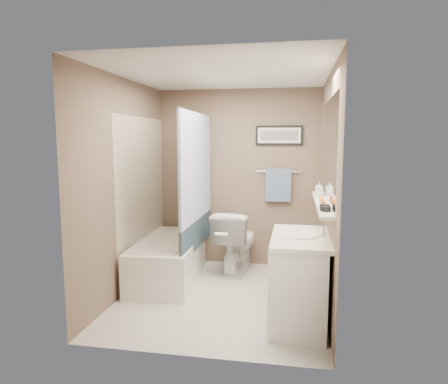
% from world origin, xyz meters
% --- Properties ---
extents(ground, '(2.50, 2.50, 0.00)m').
position_xyz_m(ground, '(0.00, 0.00, 0.00)').
color(ground, beige).
rests_on(ground, ground).
extents(ceiling, '(2.20, 2.50, 0.04)m').
position_xyz_m(ceiling, '(0.00, 0.00, 2.38)').
color(ceiling, silver).
rests_on(ceiling, wall_back).
extents(wall_back, '(2.20, 0.04, 2.40)m').
position_xyz_m(wall_back, '(0.00, 1.23, 1.20)').
color(wall_back, brown).
rests_on(wall_back, ground).
extents(wall_front, '(2.20, 0.04, 2.40)m').
position_xyz_m(wall_front, '(0.00, -1.23, 1.20)').
color(wall_front, brown).
rests_on(wall_front, ground).
extents(wall_left, '(0.04, 2.50, 2.40)m').
position_xyz_m(wall_left, '(-1.08, 0.00, 1.20)').
color(wall_left, brown).
rests_on(wall_left, ground).
extents(wall_right, '(0.04, 2.50, 2.40)m').
position_xyz_m(wall_right, '(1.08, 0.00, 1.20)').
color(wall_right, brown).
rests_on(wall_right, ground).
extents(tile_surround, '(0.02, 1.55, 2.00)m').
position_xyz_m(tile_surround, '(-1.09, 0.50, 1.00)').
color(tile_surround, beige).
rests_on(tile_surround, wall_left).
extents(curtain_rod, '(0.02, 1.55, 0.02)m').
position_xyz_m(curtain_rod, '(-0.40, 0.50, 2.05)').
color(curtain_rod, silver).
rests_on(curtain_rod, wall_left).
extents(curtain_upper, '(0.03, 1.45, 1.28)m').
position_xyz_m(curtain_upper, '(-0.40, 0.50, 1.40)').
color(curtain_upper, silver).
rests_on(curtain_upper, curtain_rod).
extents(curtain_lower, '(0.03, 1.45, 0.36)m').
position_xyz_m(curtain_lower, '(-0.40, 0.50, 0.58)').
color(curtain_lower, '#293D4E').
rests_on(curtain_lower, curtain_rod).
extents(mirror, '(0.02, 1.60, 1.00)m').
position_xyz_m(mirror, '(1.09, -0.15, 1.62)').
color(mirror, silver).
rests_on(mirror, wall_right).
extents(shelf, '(0.12, 1.60, 0.03)m').
position_xyz_m(shelf, '(1.04, -0.15, 1.10)').
color(shelf, silver).
rests_on(shelf, wall_right).
extents(towel_bar, '(0.60, 0.02, 0.02)m').
position_xyz_m(towel_bar, '(0.55, 1.22, 1.30)').
color(towel_bar, silver).
rests_on(towel_bar, wall_back).
extents(towel, '(0.34, 0.05, 0.44)m').
position_xyz_m(towel, '(0.55, 1.20, 1.12)').
color(towel, '#7E99B8').
rests_on(towel, towel_bar).
extents(art_frame, '(0.62, 0.02, 0.26)m').
position_xyz_m(art_frame, '(0.55, 1.23, 1.78)').
color(art_frame, black).
rests_on(art_frame, wall_back).
extents(art_mat, '(0.56, 0.00, 0.20)m').
position_xyz_m(art_mat, '(0.55, 1.22, 1.78)').
color(art_mat, white).
rests_on(art_mat, art_frame).
extents(art_image, '(0.50, 0.00, 0.13)m').
position_xyz_m(art_image, '(0.55, 1.22, 1.78)').
color(art_image, '#595959').
rests_on(art_image, art_mat).
extents(door, '(0.80, 0.02, 2.00)m').
position_xyz_m(door, '(0.55, -1.24, 1.00)').
color(door, silver).
rests_on(door, wall_front).
extents(door_handle, '(0.10, 0.02, 0.02)m').
position_xyz_m(door_handle, '(0.22, -1.19, 1.00)').
color(door_handle, silver).
rests_on(door_handle, door).
extents(bathtub, '(0.81, 1.55, 0.50)m').
position_xyz_m(bathtub, '(-0.75, 0.44, 0.25)').
color(bathtub, white).
rests_on(bathtub, ground).
extents(tub_rim, '(0.56, 1.36, 0.02)m').
position_xyz_m(tub_rim, '(-0.75, 0.44, 0.50)').
color(tub_rim, silver).
rests_on(tub_rim, bathtub).
extents(toilet, '(0.58, 0.86, 0.82)m').
position_xyz_m(toilet, '(0.03, 0.88, 0.41)').
color(toilet, white).
rests_on(toilet, ground).
extents(vanity, '(0.57, 0.94, 0.80)m').
position_xyz_m(vanity, '(0.85, -0.47, 0.40)').
color(vanity, white).
rests_on(vanity, ground).
extents(countertop, '(0.54, 0.96, 0.04)m').
position_xyz_m(countertop, '(0.84, -0.47, 0.82)').
color(countertop, silver).
rests_on(countertop, vanity).
extents(sink_basin, '(0.34, 0.34, 0.01)m').
position_xyz_m(sink_basin, '(0.83, -0.47, 0.85)').
color(sink_basin, silver).
rests_on(sink_basin, countertop).
extents(faucet_spout, '(0.02, 0.02, 0.10)m').
position_xyz_m(faucet_spout, '(1.03, -0.47, 0.89)').
color(faucet_spout, silver).
rests_on(faucet_spout, countertop).
extents(faucet_knob, '(0.05, 0.05, 0.05)m').
position_xyz_m(faucet_knob, '(1.03, -0.37, 0.87)').
color(faucet_knob, white).
rests_on(faucet_knob, countertop).
extents(candle_bowl_near, '(0.09, 0.09, 0.04)m').
position_xyz_m(candle_bowl_near, '(1.04, -0.68, 1.14)').
color(candle_bowl_near, black).
rests_on(candle_bowl_near, shelf).
extents(candle_bowl_far, '(0.09, 0.09, 0.04)m').
position_xyz_m(candle_bowl_far, '(1.04, -0.57, 1.14)').
color(candle_bowl_far, black).
rests_on(candle_bowl_far, shelf).
extents(hair_brush_front, '(0.04, 0.22, 0.04)m').
position_xyz_m(hair_brush_front, '(1.04, -0.29, 1.14)').
color(hair_brush_front, '#BF541B').
rests_on(hair_brush_front, shelf).
extents(hair_brush_back, '(0.04, 0.22, 0.04)m').
position_xyz_m(hair_brush_back, '(1.04, -0.09, 1.14)').
color(hair_brush_back, '#DC4A1F').
rests_on(hair_brush_back, shelf).
extents(pink_comb, '(0.04, 0.16, 0.01)m').
position_xyz_m(pink_comb, '(1.04, 0.02, 1.12)').
color(pink_comb, '#FA99C0').
rests_on(pink_comb, shelf).
extents(glass_jar, '(0.08, 0.08, 0.10)m').
position_xyz_m(glass_jar, '(1.04, 0.40, 1.17)').
color(glass_jar, silver).
rests_on(glass_jar, shelf).
extents(soap_bottle, '(0.08, 0.08, 0.15)m').
position_xyz_m(soap_bottle, '(1.04, 0.29, 1.19)').
color(soap_bottle, '#999999').
rests_on(soap_bottle, shelf).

